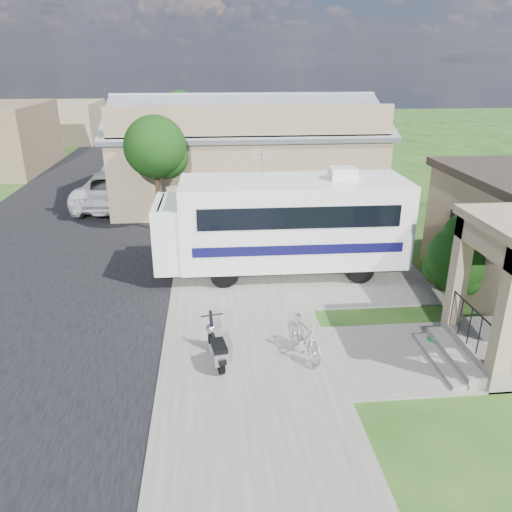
{
  "coord_description": "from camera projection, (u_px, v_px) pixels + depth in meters",
  "views": [
    {
      "loc": [
        -1.7,
        -10.61,
        6.5
      ],
      "look_at": [
        -0.5,
        2.5,
        1.3
      ],
      "focal_mm": 35.0,
      "sensor_mm": 36.0,
      "label": 1
    }
  ],
  "objects": [
    {
      "name": "pickup_truck",
      "position": [
        116.0,
        188.0,
        23.61
      ],
      "size": [
        3.34,
        6.26,
        1.67
      ],
      "primitive_type": "imported",
      "rotation": [
        0.0,
        0.0,
        3.05
      ],
      "color": "silver",
      "rests_on": "ground"
    },
    {
      "name": "driveway_slab",
      "position": [
        310.0,
        268.0,
        16.64
      ],
      "size": [
        7.0,
        6.0,
        0.05
      ],
      "primitive_type": "cube",
      "color": "#615F57",
      "rests_on": "ground"
    },
    {
      "name": "motorhome",
      "position": [
        284.0,
        222.0,
        15.76
      ],
      "size": [
        7.85,
        2.63,
        4.01
      ],
      "rotation": [
        0.0,
        0.0,
        -0.01
      ],
      "color": "white",
      "rests_on": "ground"
    },
    {
      "name": "street_tree_b",
      "position": [
        174.0,
        118.0,
        28.44
      ],
      "size": [
        2.44,
        2.4,
        4.73
      ],
      "color": "black",
      "rests_on": "ground"
    },
    {
      "name": "street_slab",
      "position": [
        74.0,
        225.0,
        20.98
      ],
      "size": [
        9.0,
        80.0,
        0.02
      ],
      "primitive_type": "cube",
      "color": "black",
      "rests_on": "ground"
    },
    {
      "name": "shrub",
      "position": [
        461.0,
        255.0,
        14.19
      ],
      "size": [
        2.07,
        1.98,
        2.54
      ],
      "color": "black",
      "rests_on": "ground"
    },
    {
      "name": "walk_slab",
      "position": [
        418.0,
        356.0,
        11.68
      ],
      "size": [
        4.0,
        3.0,
        0.05
      ],
      "primitive_type": "cube",
      "color": "#615F57",
      "rests_on": "ground"
    },
    {
      "name": "van",
      "position": [
        128.0,
        162.0,
        29.83
      ],
      "size": [
        2.56,
        5.58,
        1.58
      ],
      "primitive_type": "imported",
      "rotation": [
        0.0,
        0.0,
        -0.06
      ],
      "color": "silver",
      "rests_on": "ground"
    },
    {
      "name": "street_tree_a",
      "position": [
        158.0,
        150.0,
        19.23
      ],
      "size": [
        2.44,
        2.4,
        4.58
      ],
      "color": "black",
      "rests_on": "ground"
    },
    {
      "name": "scooter",
      "position": [
        217.0,
        348.0,
        11.24
      ],
      "size": [
        0.62,
        1.51,
        0.99
      ],
      "rotation": [
        0.0,
        0.0,
        0.18
      ],
      "color": "black",
      "rests_on": "ground"
    },
    {
      "name": "bicycle",
      "position": [
        304.0,
        339.0,
        11.52
      ],
      "size": [
        0.91,
        1.63,
        0.94
      ],
      "primitive_type": "imported",
      "rotation": [
        0.0,
        0.0,
        0.32
      ],
      "color": "#AEAEB6",
      "rests_on": "ground"
    },
    {
      "name": "street_tree_c",
      "position": [
        181.0,
        109.0,
        36.88
      ],
      "size": [
        2.44,
        2.4,
        4.42
      ],
      "color": "black",
      "rests_on": "ground"
    },
    {
      "name": "distant_bldg_near",
      "position": [
        51.0,
        122.0,
        41.98
      ],
      "size": [
        8.0,
        7.0,
        3.2
      ],
      "primitive_type": "cube",
      "color": "#886F55",
      "rests_on": "ground"
    },
    {
      "name": "sidewalk_slab",
      "position": [
        229.0,
        220.0,
        21.52
      ],
      "size": [
        4.0,
        80.0,
        0.06
      ],
      "primitive_type": "cube",
      "color": "#615F57",
      "rests_on": "ground"
    },
    {
      "name": "warehouse",
      "position": [
        245.0,
        158.0,
        24.56
      ],
      "size": [
        12.5,
        8.4,
        5.04
      ],
      "color": "#886F55",
      "rests_on": "ground"
    },
    {
      "name": "ground",
      "position": [
        285.0,
        341.0,
        12.36
      ],
      "size": [
        120.0,
        120.0,
        0.0
      ],
      "primitive_type": "plane",
      "color": "#183C10"
    },
    {
      "name": "garden_hose",
      "position": [
        434.0,
        343.0,
        12.12
      ],
      "size": [
        0.35,
        0.35,
        0.16
      ],
      "primitive_type": "cylinder",
      "color": "#14662B",
      "rests_on": "ground"
    }
  ]
}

